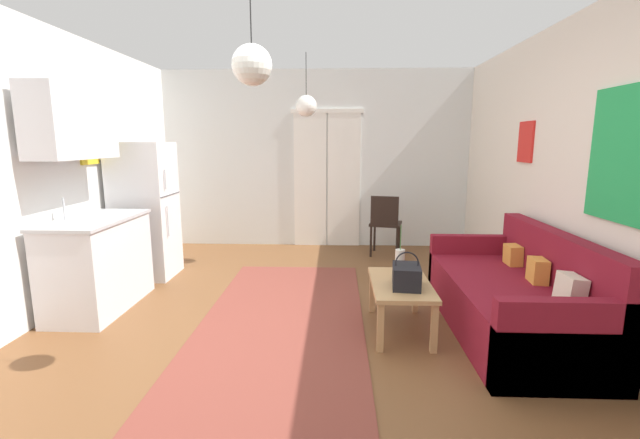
{
  "coord_description": "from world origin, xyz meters",
  "views": [
    {
      "loc": [
        0.33,
        -3.15,
        1.59
      ],
      "look_at": [
        0.15,
        1.28,
        0.78
      ],
      "focal_mm": 23.91,
      "sensor_mm": 36.0,
      "label": 1
    }
  ],
  "objects_px": {
    "accent_chair": "(385,221)",
    "pendant_lamp_far": "(306,106)",
    "pendant_lamp_near": "(252,65)",
    "handbag": "(406,276)",
    "bamboo_vase": "(400,262)",
    "coffee_table": "(400,289)",
    "couch": "(517,300)",
    "refrigerator": "(145,210)"
  },
  "relations": [
    {
      "from": "accent_chair",
      "to": "pendant_lamp_far",
      "type": "height_order",
      "value": "pendant_lamp_far"
    },
    {
      "from": "pendant_lamp_near",
      "to": "handbag",
      "type": "bearing_deg",
      "value": 33.46
    },
    {
      "from": "pendant_lamp_near",
      "to": "bamboo_vase",
      "type": "bearing_deg",
      "value": 43.92
    },
    {
      "from": "coffee_table",
      "to": "pendant_lamp_near",
      "type": "distance_m",
      "value": 2.15
    },
    {
      "from": "bamboo_vase",
      "to": "accent_chair",
      "type": "xyz_separation_m",
      "value": [
        0.12,
        2.22,
        -0.05
      ]
    },
    {
      "from": "coffee_table",
      "to": "handbag",
      "type": "distance_m",
      "value": 0.2
    },
    {
      "from": "handbag",
      "to": "pendant_lamp_near",
      "type": "height_order",
      "value": "pendant_lamp_near"
    },
    {
      "from": "couch",
      "to": "coffee_table",
      "type": "distance_m",
      "value": 0.99
    },
    {
      "from": "couch",
      "to": "pendant_lamp_near",
      "type": "relative_size",
      "value": 2.69
    },
    {
      "from": "refrigerator",
      "to": "pendant_lamp_far",
      "type": "height_order",
      "value": "pendant_lamp_far"
    },
    {
      "from": "couch",
      "to": "refrigerator",
      "type": "xyz_separation_m",
      "value": [
        -3.78,
        1.39,
        0.51
      ]
    },
    {
      "from": "handbag",
      "to": "accent_chair",
      "type": "height_order",
      "value": "accent_chair"
    },
    {
      "from": "couch",
      "to": "accent_chair",
      "type": "height_order",
      "value": "same"
    },
    {
      "from": "bamboo_vase",
      "to": "accent_chair",
      "type": "height_order",
      "value": "bamboo_vase"
    },
    {
      "from": "refrigerator",
      "to": "coffee_table",
      "type": "bearing_deg",
      "value": -26.58
    },
    {
      "from": "couch",
      "to": "accent_chair",
      "type": "xyz_separation_m",
      "value": [
        -0.85,
        2.41,
        0.21
      ]
    },
    {
      "from": "refrigerator",
      "to": "pendant_lamp_near",
      "type": "xyz_separation_m",
      "value": [
        1.75,
        -2.23,
        1.25
      ]
    },
    {
      "from": "accent_chair",
      "to": "pendant_lamp_near",
      "type": "height_order",
      "value": "pendant_lamp_near"
    },
    {
      "from": "coffee_table",
      "to": "accent_chair",
      "type": "distance_m",
      "value": 2.42
    },
    {
      "from": "handbag",
      "to": "pendant_lamp_near",
      "type": "bearing_deg",
      "value": -146.54
    },
    {
      "from": "pendant_lamp_near",
      "to": "refrigerator",
      "type": "bearing_deg",
      "value": 128.08
    },
    {
      "from": "couch",
      "to": "accent_chair",
      "type": "relative_size",
      "value": 2.26
    },
    {
      "from": "coffee_table",
      "to": "bamboo_vase",
      "type": "height_order",
      "value": "bamboo_vase"
    },
    {
      "from": "bamboo_vase",
      "to": "accent_chair",
      "type": "bearing_deg",
      "value": 86.99
    },
    {
      "from": "refrigerator",
      "to": "pendant_lamp_far",
      "type": "xyz_separation_m",
      "value": [
        1.88,
        0.47,
        1.23
      ]
    },
    {
      "from": "couch",
      "to": "pendant_lamp_far",
      "type": "xyz_separation_m",
      "value": [
        -1.91,
        1.86,
        1.74
      ]
    },
    {
      "from": "couch",
      "to": "coffee_table",
      "type": "xyz_separation_m",
      "value": [
        -0.98,
        -0.01,
        0.08
      ]
    },
    {
      "from": "coffee_table",
      "to": "pendant_lamp_far",
      "type": "distance_m",
      "value": 2.66
    },
    {
      "from": "coffee_table",
      "to": "accent_chair",
      "type": "bearing_deg",
      "value": 86.84
    },
    {
      "from": "handbag",
      "to": "couch",
      "type": "bearing_deg",
      "value": 7.51
    },
    {
      "from": "couch",
      "to": "handbag",
      "type": "bearing_deg",
      "value": -172.49
    },
    {
      "from": "coffee_table",
      "to": "handbag",
      "type": "bearing_deg",
      "value": -78.03
    },
    {
      "from": "coffee_table",
      "to": "accent_chair",
      "type": "xyz_separation_m",
      "value": [
        0.13,
        2.42,
        0.13
      ]
    },
    {
      "from": "handbag",
      "to": "pendant_lamp_near",
      "type": "xyz_separation_m",
      "value": [
        -1.08,
        -0.71,
        1.52
      ]
    },
    {
      "from": "couch",
      "to": "coffee_table",
      "type": "relative_size",
      "value": 2.25
    },
    {
      "from": "pendant_lamp_near",
      "to": "couch",
      "type": "bearing_deg",
      "value": 22.39
    },
    {
      "from": "couch",
      "to": "refrigerator",
      "type": "height_order",
      "value": "refrigerator"
    },
    {
      "from": "coffee_table",
      "to": "refrigerator",
      "type": "bearing_deg",
      "value": 153.42
    },
    {
      "from": "refrigerator",
      "to": "bamboo_vase",
      "type": "bearing_deg",
      "value": -23.12
    },
    {
      "from": "accent_chair",
      "to": "handbag",
      "type": "bearing_deg",
      "value": 100.99
    },
    {
      "from": "bamboo_vase",
      "to": "couch",
      "type": "bearing_deg",
      "value": -11.18
    },
    {
      "from": "couch",
      "to": "pendant_lamp_near",
      "type": "bearing_deg",
      "value": -157.61
    }
  ]
}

